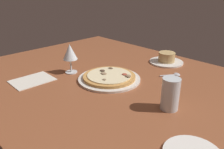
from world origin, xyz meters
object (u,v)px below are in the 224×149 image
(ramekin_on_saucer, at_px, (167,59))
(paper_menu, at_px, (32,80))
(pizza_main, at_px, (109,78))
(water_glass, at_px, (170,95))
(spoon, at_px, (175,75))
(wine_glass_far, at_px, (70,53))

(ramekin_on_saucer, distance_m, paper_menu, 0.72)
(pizza_main, xyz_separation_m, water_glass, (0.34, -0.02, 0.04))
(water_glass, xyz_separation_m, spoon, (-0.16, 0.29, -0.05))
(ramekin_on_saucer, distance_m, water_glass, 0.51)
(paper_menu, bearing_deg, pizza_main, 48.54)
(pizza_main, relative_size, paper_menu, 1.58)
(ramekin_on_saucer, bearing_deg, spoon, -44.14)
(pizza_main, bearing_deg, ramekin_on_saucer, 83.08)
(pizza_main, distance_m, paper_menu, 0.36)
(spoon, bearing_deg, water_glass, -61.61)
(paper_menu, bearing_deg, water_glass, 23.36)
(pizza_main, distance_m, ramekin_on_saucer, 0.40)
(water_glass, relative_size, paper_menu, 0.65)
(paper_menu, relative_size, spoon, 1.86)
(water_glass, relative_size, spoon, 1.21)
(ramekin_on_saucer, height_order, water_glass, water_glass)
(ramekin_on_saucer, relative_size, paper_menu, 1.02)
(spoon, bearing_deg, wine_glass_far, -138.63)
(wine_glass_far, bearing_deg, spoon, 41.37)
(ramekin_on_saucer, relative_size, water_glass, 1.57)
(water_glass, xyz_separation_m, paper_menu, (-0.58, -0.24, -0.05))
(ramekin_on_saucer, xyz_separation_m, water_glass, (0.29, -0.42, 0.03))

